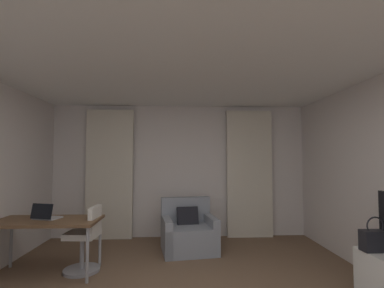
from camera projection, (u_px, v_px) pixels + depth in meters
wall_window at (180, 171)px, 5.58m from camera, size 5.12×0.06×2.60m
ceiling at (182, 43)px, 2.63m from camera, size 5.12×6.12×0.06m
curtain_left_panel at (110, 174)px, 5.38m from camera, size 0.90×0.06×2.50m
curtain_right_panel at (249, 173)px, 5.51m from camera, size 0.90×0.06×2.50m
armchair at (188, 233)px, 4.65m from camera, size 0.98×0.90×0.85m
desk at (47, 224)px, 3.71m from camera, size 1.35×0.66×0.72m
desk_chair at (85, 242)px, 3.80m from camera, size 0.48×0.48×0.88m
laptop at (46, 216)px, 3.74m from camera, size 0.38×0.33×0.22m
handbag_primary at (376, 240)px, 2.98m from camera, size 0.30×0.14×0.37m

